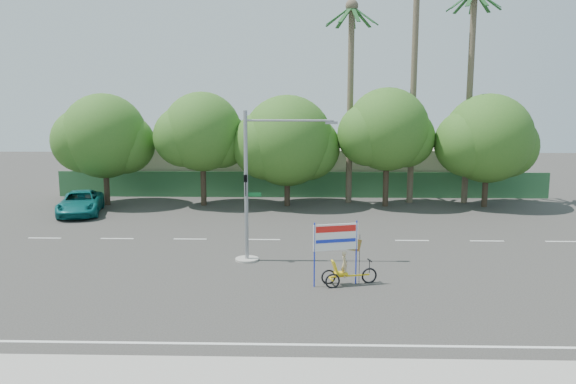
{
  "coord_description": "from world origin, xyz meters",
  "views": [
    {
      "loc": [
        0.12,
        -21.49,
        7.43
      ],
      "look_at": [
        -0.53,
        2.61,
        3.5
      ],
      "focal_mm": 35.0,
      "sensor_mm": 36.0,
      "label": 1
    }
  ],
  "objects": [
    {
      "name": "traffic_signal",
      "position": [
        -2.2,
        3.98,
        2.92
      ],
      "size": [
        4.72,
        1.1,
        7.0
      ],
      "color": "gray",
      "rests_on": "ground"
    },
    {
      "name": "palm_short",
      "position": [
        3.5,
        19.5,
        8.86
      ],
      "size": [
        3.73,
        3.79,
        14.45
      ],
      "color": "#70604C",
      "rests_on": "ground"
    },
    {
      "name": "trike_billboard",
      "position": [
        1.7,
        0.57,
        1.08
      ],
      "size": [
        2.67,
        1.02,
        2.69
      ],
      "rotation": [
        0.0,
        0.0,
        0.26
      ],
      "color": "black",
      "rests_on": "ground"
    },
    {
      "name": "ground",
      "position": [
        0.0,
        0.0,
        0.0
      ],
      "size": [
        120.0,
        120.0,
        0.0
      ],
      "primitive_type": "plane",
      "color": "#33302D",
      "rests_on": "ground"
    },
    {
      "name": "tree_far_right",
      "position": [
        12.95,
        18.0,
        4.64
      ],
      "size": [
        7.38,
        6.2,
        7.94
      ],
      "color": "#473828",
      "rests_on": "ground"
    },
    {
      "name": "palm_tall",
      "position": [
        8.0,
        19.5,
        10.46
      ],
      "size": [
        3.73,
        3.79,
        17.45
      ],
      "color": "#70604C",
      "rests_on": "ground"
    },
    {
      "name": "palm_mid",
      "position": [
        12.0,
        19.5,
        9.4
      ],
      "size": [
        3.73,
        3.79,
        15.45
      ],
      "color": "#70604C",
      "rests_on": "ground"
    },
    {
      "name": "tree_center",
      "position": [
        -1.05,
        18.0,
        4.47
      ],
      "size": [
        7.62,
        6.4,
        7.85
      ],
      "color": "#473828",
      "rests_on": "ground"
    },
    {
      "name": "building_right",
      "position": [
        8.0,
        26.0,
        1.8
      ],
      "size": [
        14.0,
        8.0,
        3.6
      ],
      "primitive_type": "cube",
      "color": "beige",
      "rests_on": "ground"
    },
    {
      "name": "sidewalk_near",
      "position": [
        0.0,
        -7.5,
        0.06
      ],
      "size": [
        50.0,
        2.4,
        0.12
      ],
      "primitive_type": "cube",
      "color": "gray",
      "rests_on": "ground"
    },
    {
      "name": "fence",
      "position": [
        0.0,
        21.5,
        1.0
      ],
      "size": [
        38.0,
        0.08,
        2.0
      ],
      "primitive_type": "cube",
      "color": "#336B3D",
      "rests_on": "ground"
    },
    {
      "name": "pickup_truck",
      "position": [
        -14.57,
        14.56,
        0.76
      ],
      "size": [
        3.76,
        5.94,
        1.53
      ],
      "primitive_type": "imported",
      "rotation": [
        0.0,
        0.0,
        0.24
      ],
      "color": "#0E6465",
      "rests_on": "ground"
    },
    {
      "name": "tree_far_left",
      "position": [
        -14.05,
        18.0,
        4.76
      ],
      "size": [
        7.14,
        6.0,
        7.96
      ],
      "color": "#473828",
      "rests_on": "ground"
    },
    {
      "name": "tree_left",
      "position": [
        -7.05,
        18.0,
        5.06
      ],
      "size": [
        6.66,
        5.6,
        8.07
      ],
      "color": "#473828",
      "rests_on": "ground"
    },
    {
      "name": "building_left",
      "position": [
        -10.0,
        26.0,
        2.0
      ],
      "size": [
        12.0,
        8.0,
        4.0
      ],
      "primitive_type": "cube",
      "color": "beige",
      "rests_on": "ground"
    },
    {
      "name": "tree_right",
      "position": [
        5.95,
        18.0,
        5.24
      ],
      "size": [
        6.9,
        5.8,
        8.36
      ],
      "color": "#473828",
      "rests_on": "ground"
    }
  ]
}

